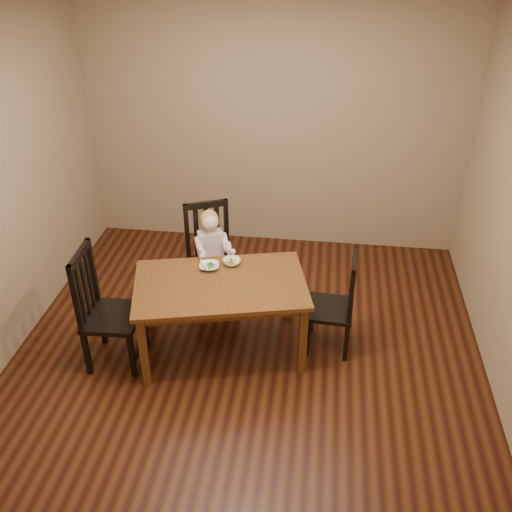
# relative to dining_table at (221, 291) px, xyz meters

# --- Properties ---
(room) EXTENTS (4.01, 4.01, 2.71)m
(room) POSITION_rel_dining_table_xyz_m (0.23, -0.02, 0.74)
(room) COLOR #48230F
(room) RESTS_ON ground
(dining_table) EXTENTS (1.55, 1.14, 0.70)m
(dining_table) POSITION_rel_dining_table_xyz_m (0.00, 0.00, 0.00)
(dining_table) COLOR #4F2312
(dining_table) RESTS_ON room
(chair_child) EXTENTS (0.56, 0.55, 1.01)m
(chair_child) POSITION_rel_dining_table_xyz_m (-0.23, 0.70, -0.13)
(chair_child) COLOR black
(chair_child) RESTS_ON room
(chair_left) EXTENTS (0.46, 0.48, 1.06)m
(chair_left) POSITION_rel_dining_table_xyz_m (-0.91, -0.24, -0.11)
(chair_left) COLOR black
(chair_left) RESTS_ON room
(chair_right) EXTENTS (0.41, 0.42, 0.93)m
(chair_right) POSITION_rel_dining_table_xyz_m (0.95, 0.17, -0.17)
(chair_right) COLOR black
(chair_right) RESTS_ON room
(toddler) EXTENTS (0.42, 0.46, 0.51)m
(toddler) POSITION_rel_dining_table_xyz_m (-0.21, 0.65, -0.00)
(toddler) COLOR silver
(toddler) RESTS_ON chair_child
(bowl_peas) EXTENTS (0.19, 0.19, 0.04)m
(bowl_peas) POSITION_rel_dining_table_xyz_m (-0.13, 0.20, 0.10)
(bowl_peas) COLOR white
(bowl_peas) RESTS_ON dining_table
(bowl_veg) EXTENTS (0.19, 0.19, 0.05)m
(bowl_veg) POSITION_rel_dining_table_xyz_m (0.05, 0.29, 0.11)
(bowl_veg) COLOR white
(bowl_veg) RESTS_ON dining_table
(fork) EXTENTS (0.08, 0.09, 0.04)m
(fork) POSITION_rel_dining_table_xyz_m (-0.16, 0.17, 0.13)
(fork) COLOR silver
(fork) RESTS_ON bowl_peas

